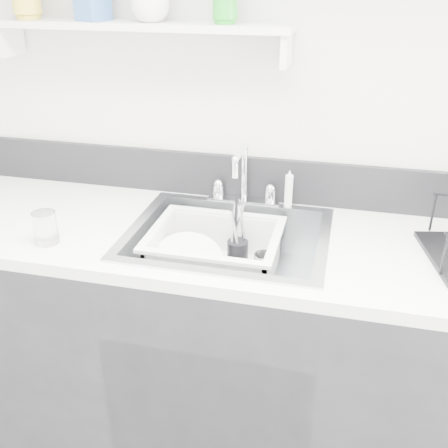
# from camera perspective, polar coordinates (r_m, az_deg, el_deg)

# --- Properties ---
(counter_run) EXTENTS (3.20, 0.62, 0.92)m
(counter_run) POSITION_cam_1_polar(r_m,az_deg,el_deg) (1.93, 0.36, -13.30)
(counter_run) COLOR black
(counter_run) RESTS_ON ground
(backsplash) EXTENTS (3.20, 0.02, 0.16)m
(backsplash) POSITION_cam_1_polar(r_m,az_deg,el_deg) (1.91, 2.47, 5.04)
(backsplash) COLOR black
(backsplash) RESTS_ON counter_run
(sink) EXTENTS (0.64, 0.52, 0.20)m
(sink) POSITION_cam_1_polar(r_m,az_deg,el_deg) (1.72, 0.39, -3.76)
(sink) COLOR silver
(sink) RESTS_ON counter_run
(faucet) EXTENTS (0.26, 0.18, 0.23)m
(faucet) POSITION_cam_1_polar(r_m,az_deg,el_deg) (1.87, 2.14, 3.91)
(faucet) COLOR silver
(faucet) RESTS_ON counter_run
(side_sprayer) EXTENTS (0.03, 0.03, 0.14)m
(side_sprayer) POSITION_cam_1_polar(r_m,az_deg,el_deg) (1.85, 7.07, 3.82)
(side_sprayer) COLOR white
(side_sprayer) RESTS_ON counter_run
(wall_shelf) EXTENTS (1.00, 0.16, 0.12)m
(wall_shelf) POSITION_cam_1_polar(r_m,az_deg,el_deg) (1.83, -9.21, 20.32)
(wall_shelf) COLOR silver
(wall_shelf) RESTS_ON room_shell
(wash_tub) EXTENTS (0.50, 0.44, 0.16)m
(wash_tub) POSITION_cam_1_polar(r_m,az_deg,el_deg) (1.74, -0.99, -3.29)
(wash_tub) COLOR white
(wash_tub) RESTS_ON sink
(plate_stack) EXTENTS (0.28, 0.28, 0.11)m
(plate_stack) POSITION_cam_1_polar(r_m,az_deg,el_deg) (1.73, -3.67, -4.88)
(plate_stack) COLOR white
(plate_stack) RESTS_ON wash_tub
(utensil_cup) EXTENTS (0.07, 0.07, 0.24)m
(utensil_cup) POSITION_cam_1_polar(r_m,az_deg,el_deg) (1.79, 1.48, -2.90)
(utensil_cup) COLOR black
(utensil_cup) RESTS_ON wash_tub
(ladle) EXTENTS (0.24, 0.24, 0.07)m
(ladle) POSITION_cam_1_polar(r_m,az_deg,el_deg) (1.73, -1.61, -4.72)
(ladle) COLOR silver
(ladle) RESTS_ON wash_tub
(tumbler_in_tub) EXTENTS (0.07, 0.07, 0.09)m
(tumbler_in_tub) POSITION_cam_1_polar(r_m,az_deg,el_deg) (1.72, 4.33, -4.59)
(tumbler_in_tub) COLOR white
(tumbler_in_tub) RESTS_ON wash_tub
(tumbler_counter) EXTENTS (0.09, 0.09, 0.10)m
(tumbler_counter) POSITION_cam_1_polar(r_m,az_deg,el_deg) (1.70, -18.85, -0.39)
(tumbler_counter) COLOR white
(tumbler_counter) RESTS_ON counter_run
(bowl_small) EXTENTS (0.13, 0.13, 0.03)m
(bowl_small) POSITION_cam_1_polar(r_m,az_deg,el_deg) (1.68, 2.38, -6.43)
(bowl_small) COLOR white
(bowl_small) RESTS_ON wash_tub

